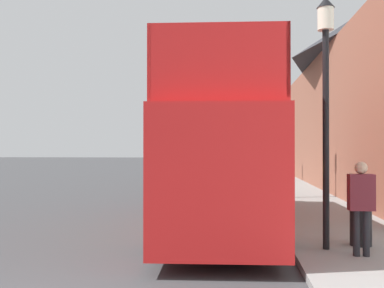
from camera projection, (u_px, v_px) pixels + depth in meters
The scene contains 10 objects.
ground_plane at pixel (173, 186), 25.68m from camera, with size 144.00×144.00×0.00m, color #3D3D3F.
sidewalk at pixel (289, 190), 22.10m from camera, with size 3.02×108.00×0.14m.
brick_terrace_rear at pixel (376, 97), 22.86m from camera, with size 6.00×23.68×9.56m.
tour_bus at pixel (217, 157), 12.21m from camera, with size 2.87×9.68×4.34m.
parked_car_ahead_of_bus at pixel (235, 182), 19.54m from camera, with size 2.02×4.06×1.46m.
pedestrian_third at pixel (361, 199), 8.42m from camera, with size 0.47×0.26×1.78m.
lamp_post_nearest at pixel (326, 77), 9.03m from camera, with size 0.35×0.35×5.08m.
lamp_post_second at pixel (279, 114), 18.30m from camera, with size 0.35×0.35×4.99m.
lamp_post_third at pixel (263, 132), 27.58m from camera, with size 0.35×0.35×4.31m.
litter_bin at pixel (361, 221), 9.35m from camera, with size 0.48×0.48×0.97m.
Camera 1 is at (3.55, -4.48, 2.18)m, focal length 42.00 mm.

